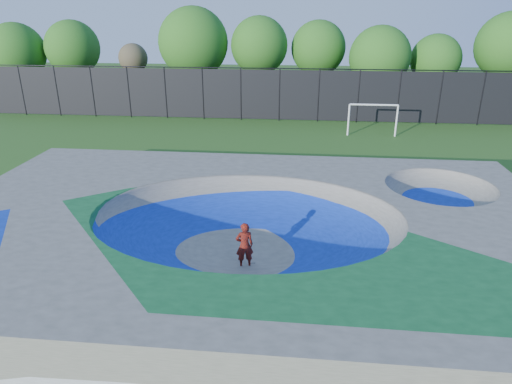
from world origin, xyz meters
TOP-DOWN VIEW (x-y plane):
  - ground at (0.00, 0.00)m, footprint 120.00×120.00m
  - skate_deck at (0.00, 0.00)m, footprint 22.00×14.00m
  - skater at (0.05, -1.12)m, footprint 0.69×0.55m
  - skateboard at (0.05, -1.12)m, footprint 0.81×0.45m
  - soccer_goal at (6.61, 16.99)m, footprint 3.35×0.12m
  - fence at (0.00, 21.00)m, footprint 48.09×0.09m
  - treeline at (0.11, 26.00)m, footprint 53.18×7.19m

SIDE VIEW (x-z plane):
  - ground at x=0.00m, z-range 0.00..0.00m
  - skateboard at x=0.05m, z-range 0.00..0.05m
  - skate_deck at x=0.00m, z-range 0.00..1.50m
  - skater at x=0.05m, z-range 0.00..1.65m
  - soccer_goal at x=6.61m, z-range 0.43..2.64m
  - fence at x=0.00m, z-range 0.08..4.12m
  - treeline at x=0.11m, z-range 0.73..9.21m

